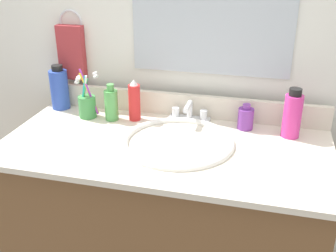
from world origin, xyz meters
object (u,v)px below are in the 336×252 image
(hand_towel, at_px, (72,52))
(cup_green, at_px, (87,104))
(bottle_spray_red, at_px, (134,101))
(faucet, at_px, (189,114))
(bottle_shampoo_blue, at_px, (59,88))
(bottle_cream_purple, at_px, (246,118))
(bottle_toner_green, at_px, (111,104))
(bottle_soap_pink, at_px, (292,115))

(hand_towel, relative_size, cup_green, 1.12)
(hand_towel, height_order, bottle_spray_red, hand_towel)
(faucet, height_order, bottle_spray_red, bottle_spray_red)
(hand_towel, relative_size, faucet, 1.38)
(bottle_shampoo_blue, distance_m, bottle_cream_purple, 0.76)
(hand_towel, distance_m, bottle_spray_red, 0.35)
(bottle_shampoo_blue, height_order, bottle_spray_red, bottle_shampoo_blue)
(bottle_cream_purple, relative_size, cup_green, 0.49)
(bottle_toner_green, bearing_deg, faucet, 11.14)
(bottle_soap_pink, bearing_deg, bottle_toner_green, -178.52)
(bottle_soap_pink, distance_m, bottle_spray_red, 0.58)
(bottle_shampoo_blue, distance_m, bottle_toner_green, 0.26)
(faucet, xyz_separation_m, bottle_cream_purple, (0.21, -0.01, 0.01))
(bottle_spray_red, relative_size, cup_green, 0.83)
(bottle_spray_red, bearing_deg, bottle_toner_green, -166.05)
(bottle_toner_green, height_order, cup_green, cup_green)
(cup_green, bearing_deg, bottle_soap_pink, 1.24)
(bottle_toner_green, distance_m, bottle_spray_red, 0.09)
(bottle_spray_red, xyz_separation_m, bottle_cream_purple, (0.42, 0.02, -0.03))
(hand_towel, bearing_deg, bottle_soap_pink, -7.24)
(bottle_shampoo_blue, relative_size, bottle_spray_red, 1.12)
(bottle_soap_pink, xyz_separation_m, bottle_cream_purple, (-0.16, 0.03, -0.04))
(bottle_shampoo_blue, distance_m, bottle_soap_pink, 0.92)
(bottle_toner_green, bearing_deg, bottle_soap_pink, 1.48)
(faucet, relative_size, bottle_cream_purple, 1.66)
(faucet, xyz_separation_m, bottle_shampoo_blue, (-0.54, 0.00, 0.06))
(bottle_toner_green, xyz_separation_m, bottle_soap_pink, (0.67, 0.02, 0.02))
(faucet, xyz_separation_m, cup_green, (-0.40, -0.06, 0.02))
(faucet, distance_m, cup_green, 0.40)
(bottle_soap_pink, height_order, cup_green, cup_green)
(bottle_toner_green, bearing_deg, bottle_spray_red, 13.95)
(bottle_toner_green, distance_m, bottle_cream_purple, 0.51)
(bottle_spray_red, height_order, cup_green, cup_green)
(hand_towel, distance_m, bottle_toner_green, 0.29)
(hand_towel, bearing_deg, bottle_cream_purple, -6.81)
(hand_towel, distance_m, bottle_cream_purple, 0.75)
(bottle_spray_red, xyz_separation_m, cup_green, (-0.19, -0.02, -0.02))
(hand_towel, xyz_separation_m, bottle_shampoo_blue, (-0.04, -0.07, -0.14))
(bottle_spray_red, distance_m, bottle_cream_purple, 0.42)
(bottle_shampoo_blue, bearing_deg, bottle_spray_red, -6.81)
(hand_towel, height_order, cup_green, hand_towel)
(bottle_shampoo_blue, height_order, cup_green, cup_green)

